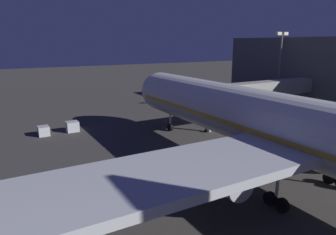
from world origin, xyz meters
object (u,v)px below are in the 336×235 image
(airliner_at_gate, at_px, (303,132))
(baggage_container_mid_row, at_px, (44,131))
(baggage_container_far_row, at_px, (72,126))
(jet_bridge, at_px, (250,90))
(traffic_cone_nose_starboard, at_px, (143,123))
(apron_floodlight_mast, at_px, (279,66))
(traffic_cone_nose_port, at_px, (165,120))

(airliner_at_gate, distance_m, baggage_container_mid_row, 36.44)
(airliner_at_gate, relative_size, baggage_container_far_row, 33.27)
(airliner_at_gate, distance_m, jet_bridge, 24.39)
(jet_bridge, xyz_separation_m, traffic_cone_nose_starboard, (15.66, -9.06, -5.71))
(apron_floodlight_mast, bearing_deg, baggage_container_mid_row, -8.16)
(jet_bridge, relative_size, traffic_cone_nose_starboard, 46.30)
(airliner_at_gate, relative_size, traffic_cone_nose_port, 111.87)
(jet_bridge, bearing_deg, airliner_at_gate, 56.49)
(baggage_container_mid_row, height_order, baggage_container_far_row, baggage_container_far_row)
(apron_floodlight_mast, distance_m, traffic_cone_nose_starboard, 29.46)
(apron_floodlight_mast, xyz_separation_m, traffic_cone_nose_port, (23.30, -4.40, -9.00))
(jet_bridge, distance_m, apron_floodlight_mast, 13.32)
(jet_bridge, bearing_deg, traffic_cone_nose_port, -38.82)
(baggage_container_mid_row, bearing_deg, traffic_cone_nose_starboard, 173.37)
(jet_bridge, relative_size, baggage_container_mid_row, 14.10)
(traffic_cone_nose_starboard, bearing_deg, baggage_container_mid_row, -6.63)
(airliner_at_gate, bearing_deg, traffic_cone_nose_port, -94.28)
(jet_bridge, distance_m, traffic_cone_nose_port, 15.54)
(baggage_container_far_row, bearing_deg, jet_bridge, 157.96)
(apron_floodlight_mast, height_order, traffic_cone_nose_port, apron_floodlight_mast)
(airliner_at_gate, relative_size, traffic_cone_nose_starboard, 111.87)
(jet_bridge, height_order, baggage_container_mid_row, jet_bridge)
(baggage_container_far_row, bearing_deg, baggage_container_mid_row, 1.23)
(apron_floodlight_mast, relative_size, baggage_container_mid_row, 8.72)
(jet_bridge, height_order, baggage_container_far_row, jet_bridge)
(baggage_container_far_row, relative_size, traffic_cone_nose_starboard, 3.36)
(airliner_at_gate, xyz_separation_m, traffic_cone_nose_port, (-2.20, -29.40, -5.63))
(airliner_at_gate, distance_m, baggage_container_far_row, 34.57)
(traffic_cone_nose_starboard, bearing_deg, jet_bridge, 149.95)
(baggage_container_mid_row, bearing_deg, jet_bridge, 160.90)
(baggage_container_mid_row, bearing_deg, baggage_container_far_row, -178.77)
(baggage_container_mid_row, relative_size, traffic_cone_nose_starboard, 3.28)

